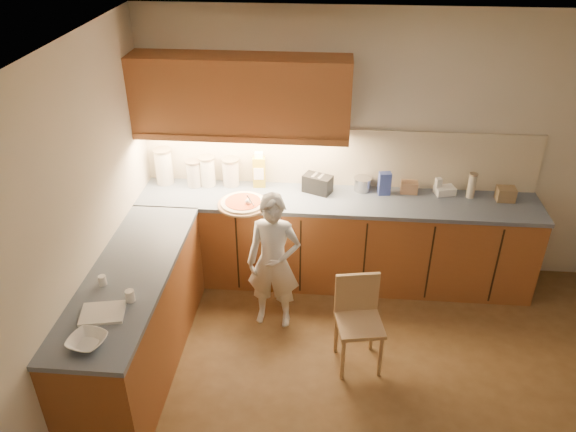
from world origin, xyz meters
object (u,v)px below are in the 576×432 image
object	(u,v)px
child	(274,262)
oil_jug	(259,171)
pizza_on_board	(243,203)
toaster	(318,184)
wooden_chair	(358,315)

from	to	relation	value
child	oil_jug	world-z (taller)	child
pizza_on_board	toaster	world-z (taller)	pizza_on_board
toaster	pizza_on_board	bearing A→B (deg)	-131.19
wooden_chair	oil_jug	distance (m)	1.73
pizza_on_board	oil_jug	xyz separation A→B (m)	(0.10, 0.40, 0.14)
child	oil_jug	size ratio (longest dim) A/B	3.60
pizza_on_board	toaster	distance (m)	0.74
toaster	child	bearing A→B (deg)	-89.63
oil_jug	toaster	size ratio (longest dim) A/B	1.18
child	wooden_chair	xyz separation A→B (m)	(0.73, -0.42, -0.18)
wooden_chair	oil_jug	xyz separation A→B (m)	(-0.96, 1.30, 0.62)
wooden_chair	pizza_on_board	bearing A→B (deg)	128.99
pizza_on_board	wooden_chair	size ratio (longest dim) A/B	0.58
oil_jug	toaster	distance (m)	0.58
pizza_on_board	toaster	size ratio (longest dim) A/B	1.54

